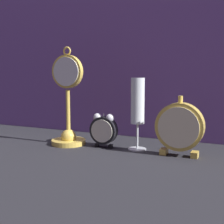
{
  "coord_description": "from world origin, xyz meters",
  "views": [
    {
      "loc": [
        0.4,
        -0.8,
        0.25
      ],
      "look_at": [
        0.0,
        0.08,
        0.13
      ],
      "focal_mm": 50.0,
      "sensor_mm": 36.0,
      "label": 1
    }
  ],
  "objects": [
    {
      "name": "fabric_backdrop_drape",
      "position": [
        0.0,
        0.33,
        0.32
      ],
      "size": [
        1.8,
        0.01,
        0.65
      ],
      "primitive_type": "cube",
      "color": "#6B478E",
      "rests_on": "ground_plane"
    },
    {
      "name": "ground_plane",
      "position": [
        0.0,
        0.0,
        0.0
      ],
      "size": [
        4.0,
        4.0,
        0.0
      ],
      "primitive_type": "plane",
      "color": "#232328"
    },
    {
      "name": "alarm_clock_twin_bell",
      "position": [
        -0.05,
        0.11,
        0.06
      ],
      "size": [
        0.09,
        0.03,
        0.11
      ],
      "color": "black",
      "rests_on": "ground_plane"
    },
    {
      "name": "champagne_flute",
      "position": [
        0.07,
        0.13,
        0.14
      ],
      "size": [
        0.06,
        0.06,
        0.23
      ],
      "color": "silver",
      "rests_on": "ground_plane"
    },
    {
      "name": "mantel_clock_silver",
      "position": [
        0.21,
        0.11,
        0.09
      ],
      "size": [
        0.14,
        0.04,
        0.18
      ],
      "color": "gold",
      "rests_on": "ground_plane"
    },
    {
      "name": "pocket_watch_on_stand",
      "position": [
        -0.18,
        0.1,
        0.11
      ],
      "size": [
        0.12,
        0.12,
        0.34
      ],
      "color": "gold",
      "rests_on": "ground_plane"
    }
  ]
}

